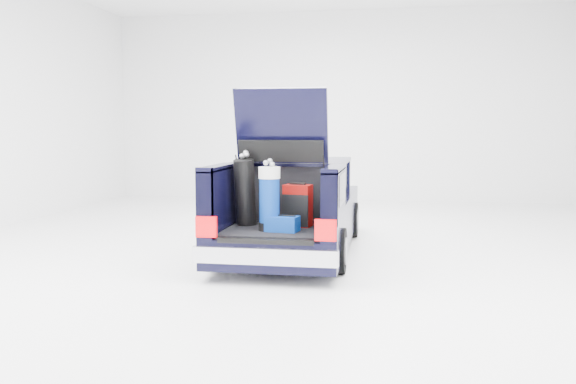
% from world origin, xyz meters
% --- Properties ---
extents(ground, '(14.00, 14.00, 0.00)m').
position_xyz_m(ground, '(0.00, 0.00, 0.00)').
color(ground, white).
rests_on(ground, ground).
extents(car, '(1.87, 4.65, 2.47)m').
position_xyz_m(car, '(-0.00, 0.11, 0.67)').
color(car, black).
rests_on(car, ground).
extents(red_suitcase, '(0.40, 0.30, 0.60)m').
position_xyz_m(red_suitcase, '(0.25, -1.20, 0.88)').
color(red_suitcase, '#6B0603').
rests_on(red_suitcase, car).
extents(black_golf_bag, '(0.34, 0.42, 1.02)m').
position_xyz_m(black_golf_bag, '(-0.47, -1.23, 1.06)').
color(black_golf_bag, black).
rests_on(black_golf_bag, car).
extents(blue_golf_bag, '(0.36, 0.36, 0.94)m').
position_xyz_m(blue_golf_bag, '(-0.06, -1.59, 1.03)').
color(blue_golf_bag, black).
rests_on(blue_golf_bag, car).
extents(blue_duffel, '(0.45, 0.32, 0.22)m').
position_xyz_m(blue_duffel, '(0.12, -1.63, 0.70)').
color(blue_duffel, navy).
rests_on(blue_duffel, car).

